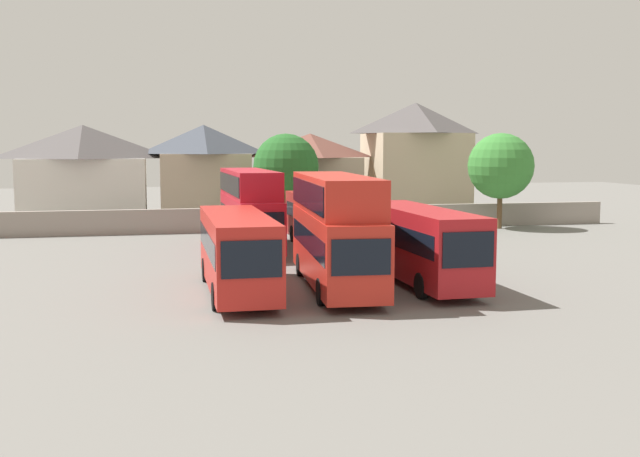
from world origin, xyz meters
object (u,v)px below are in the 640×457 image
at_px(bus_4, 250,205).
at_px(bus_2, 335,225).
at_px(bus_3, 419,241).
at_px(house_terrace_right, 310,176).
at_px(house_terrace_far_right, 415,159).
at_px(bus_1, 237,249).
at_px(tree_left_of_lot, 286,167).
at_px(house_terrace_centre, 204,172).
at_px(house_terrace_left, 84,173).
at_px(bus_5, 323,218).
at_px(tree_behind_wall, 501,166).

bearing_deg(bus_4, bus_2, 8.73).
bearing_deg(bus_3, house_terrace_right, 176.51).
distance_m(bus_2, house_terrace_far_right, 35.00).
height_order(bus_1, tree_left_of_lot, tree_left_of_lot).
xyz_separation_m(bus_1, bus_2, (4.44, 0.35, 0.88)).
xyz_separation_m(bus_4, house_terrace_right, (7.54, 18.64, 1.04)).
height_order(bus_4, house_terrace_centre, house_terrace_centre).
bearing_deg(tree_left_of_lot, bus_1, -104.14).
height_order(bus_1, house_terrace_right, house_terrace_right).
bearing_deg(house_terrace_far_right, bus_3, -109.03).
xyz_separation_m(house_terrace_centre, tree_left_of_lot, (5.94, -6.93, 0.58)).
bearing_deg(house_terrace_left, house_terrace_right, -2.20).
height_order(bus_3, bus_5, bus_3).
distance_m(house_terrace_left, house_terrace_centre, 9.88).
bearing_deg(tree_behind_wall, bus_1, -136.44).
xyz_separation_m(bus_2, bus_3, (4.03, 0.20, -0.85)).
relative_size(bus_2, house_terrace_centre, 1.40).
bearing_deg(bus_5, tree_behind_wall, 115.87).
distance_m(bus_2, house_terrace_centre, 32.76).
bearing_deg(house_terrace_centre, bus_4, -85.35).
xyz_separation_m(house_terrace_left, house_terrace_far_right, (28.59, -0.88, 1.07)).
height_order(bus_3, house_terrace_far_right, house_terrace_far_right).
bearing_deg(house_terrace_right, tree_behind_wall, -39.80).
xyz_separation_m(house_terrace_left, house_terrace_centre, (9.88, 0.03, 0.03)).
bearing_deg(house_terrace_far_right, house_terrace_centre, 177.22).
height_order(bus_2, house_terrace_centre, house_terrace_centre).
bearing_deg(bus_3, house_terrace_far_right, 159.72).
bearing_deg(house_terrace_left, house_terrace_far_right, -1.77).
relative_size(bus_1, house_terrace_far_right, 1.02).
bearing_deg(bus_2, tree_left_of_lot, 179.05).
distance_m(bus_2, bus_3, 4.12).
xyz_separation_m(bus_2, house_terrace_centre, (-3.85, 32.50, 1.33)).
bearing_deg(bus_4, house_terrace_left, -150.50).
height_order(bus_4, house_terrace_far_right, house_terrace_far_right).
bearing_deg(bus_5, bus_1, -28.08).
xyz_separation_m(bus_2, house_terrace_far_right, (14.86, 31.60, 2.36)).
distance_m(bus_4, house_terrace_left, 22.55).
xyz_separation_m(bus_3, tree_behind_wall, (14.05, 20.88, 2.83)).
relative_size(bus_1, tree_left_of_lot, 1.42).
xyz_separation_m(bus_2, bus_5, (2.28, 12.97, -0.96)).
distance_m(bus_4, house_terrace_centre, 19.52).
bearing_deg(house_terrace_left, bus_5, -50.62).
bearing_deg(bus_5, tree_left_of_lot, 179.60).
height_order(bus_3, house_terrace_centre, house_terrace_centre).
distance_m(bus_1, bus_5, 14.92).
relative_size(bus_3, bus_5, 0.94).
bearing_deg(house_terrace_far_right, tree_behind_wall, -73.00).
distance_m(bus_2, house_terrace_right, 32.20).
distance_m(house_terrace_right, house_terrace_far_right, 9.70).
relative_size(house_terrace_right, tree_left_of_lot, 1.11).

